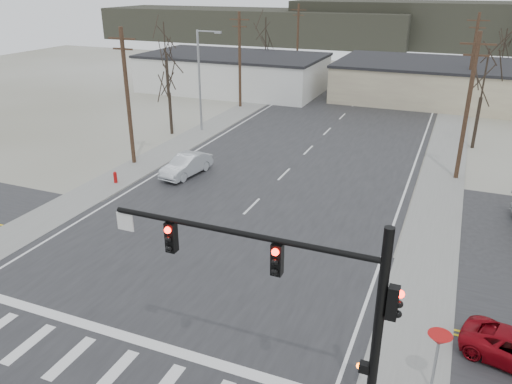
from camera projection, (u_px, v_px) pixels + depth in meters
ground at (187, 271)px, 24.09m from camera, size 140.00×140.00×0.00m
main_road at (288, 170)px, 36.84m from camera, size 18.00×110.00×0.05m
cross_road at (187, 270)px, 24.08m from camera, size 90.00×10.00×0.04m
sidewalk_left at (195, 136)px, 44.81m from camera, size 3.00×90.00×0.06m
sidewalk_right at (444, 167)px, 37.37m from camera, size 3.00×90.00×0.06m
traffic_signal_mast at (313, 295)px, 14.21m from camera, size 8.95×0.43×7.20m
fire_hydrant at (115, 177)px, 34.30m from camera, size 0.24×0.24×0.87m
yield_sign at (439, 342)px, 16.27m from camera, size 0.80×0.80×2.35m
building_left_far at (233, 72)px, 62.85m from camera, size 22.30×12.30×4.50m
building_right_far at (454, 82)px, 57.17m from camera, size 26.30×14.30×4.30m
upole_left_b at (127, 95)px, 36.29m from camera, size 2.20×0.30×10.00m
upole_left_c at (240, 59)px, 53.31m from camera, size 2.20×0.30×10.00m
upole_left_d at (298, 40)px, 70.32m from camera, size 2.20×0.30×10.00m
upole_right_a at (468, 106)px, 33.32m from camera, size 2.20×0.30×10.00m
upole_right_b at (472, 61)px, 52.04m from camera, size 2.20×0.30×10.00m
streetlight_main at (201, 76)px, 44.61m from camera, size 2.40×0.25×9.00m
tree_left_near at (168, 76)px, 43.62m from camera, size 3.30×3.30×7.35m
tree_right_mid at (485, 76)px, 39.50m from camera, size 3.74×3.74×8.33m
tree_left_far at (266, 35)px, 65.68m from camera, size 3.96×3.96×8.82m
tree_right_far at (504, 46)px, 60.88m from camera, size 3.52×3.52×7.84m
tree_left_mid at (165, 42)px, 58.28m from camera, size 3.96×3.96×8.82m
hill_left at (253, 25)px, 113.27m from camera, size 70.00×18.00×7.00m
hill_center at (494, 27)px, 98.74m from camera, size 80.00×18.00×9.00m
sedan_crossing at (186, 165)px, 35.60m from camera, size 2.18×4.65×1.47m
car_far_a at (403, 85)px, 63.10m from camera, size 2.80×5.32×1.47m
car_far_b at (376, 71)px, 73.12m from camera, size 1.69×3.75×1.25m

